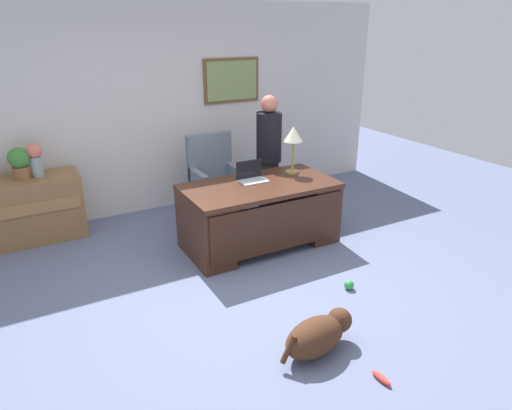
% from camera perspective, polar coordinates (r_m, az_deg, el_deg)
% --- Properties ---
extents(ground_plane, '(12.00, 12.00, 0.00)m').
position_cam_1_polar(ground_plane, '(4.55, -0.99, -10.63)').
color(ground_plane, slate).
extents(back_wall, '(7.00, 0.16, 2.70)m').
position_cam_1_polar(back_wall, '(6.36, -12.28, 11.44)').
color(back_wall, silver).
rests_on(back_wall, ground_plane).
extents(desk, '(1.72, 0.90, 0.74)m').
position_cam_1_polar(desk, '(5.27, 0.58, -0.97)').
color(desk, '#422316').
rests_on(desk, ground_plane).
extents(credenza, '(1.33, 0.50, 0.77)m').
position_cam_1_polar(credenza, '(6.01, -26.92, -0.66)').
color(credenza, olive).
rests_on(credenza, ground_plane).
extents(armchair, '(0.60, 0.59, 1.09)m').
position_cam_1_polar(armchair, '(6.07, -5.08, 2.93)').
color(armchair, slate).
rests_on(armchair, ground_plane).
extents(person_standing, '(0.32, 0.32, 1.60)m').
position_cam_1_polar(person_standing, '(5.95, 1.58, 5.97)').
color(person_standing, '#262323').
rests_on(person_standing, ground_plane).
extents(dog_lying, '(0.72, 0.38, 0.30)m').
position_cam_1_polar(dog_lying, '(3.78, 7.68, -15.59)').
color(dog_lying, '#472819').
rests_on(dog_lying, ground_plane).
extents(laptop, '(0.32, 0.22, 0.22)m').
position_cam_1_polar(laptop, '(5.26, -0.59, 3.61)').
color(laptop, '#B2B5BA').
rests_on(laptop, desk).
extents(desk_lamp, '(0.22, 0.22, 0.56)m').
position_cam_1_polar(desk_lamp, '(5.47, 4.63, 8.38)').
color(desk_lamp, '#9E8447').
rests_on(desk_lamp, desk).
extents(vase_with_flowers, '(0.17, 0.17, 0.39)m').
position_cam_1_polar(vase_with_flowers, '(5.84, -25.58, 5.24)').
color(vase_with_flowers, '#8A9C9A').
rests_on(vase_with_flowers, credenza).
extents(potted_plant, '(0.24, 0.24, 0.36)m').
position_cam_1_polar(potted_plant, '(5.84, -27.15, 4.79)').
color(potted_plant, brown).
rests_on(potted_plant, credenza).
extents(dog_toy_ball, '(0.10, 0.10, 0.10)m').
position_cam_1_polar(dog_toy_ball, '(4.65, 11.40, -9.61)').
color(dog_toy_ball, green).
rests_on(dog_toy_ball, ground_plane).
extents(dog_toy_bone, '(0.06, 0.18, 0.05)m').
position_cam_1_polar(dog_toy_bone, '(3.70, 15.21, -19.90)').
color(dog_toy_bone, '#E53F33').
rests_on(dog_toy_bone, ground_plane).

